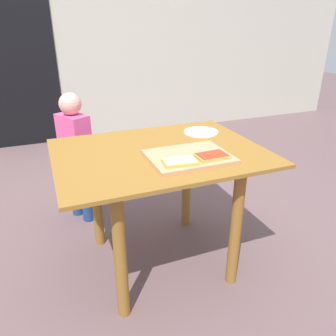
{
  "coord_description": "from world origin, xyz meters",
  "views": [
    {
      "loc": [
        -0.59,
        -1.62,
        1.44
      ],
      "look_at": [
        0.05,
        0.0,
        0.66
      ],
      "focal_mm": 34.83,
      "sensor_mm": 36.0,
      "label": 1
    }
  ],
  "objects_px": {
    "cutting_board": "(189,157)",
    "child_left": "(76,152)",
    "dining_table": "(159,175)",
    "pizza_slice_near_left": "(180,161)",
    "pizza_slice_near_right": "(212,156)",
    "plate_white_right": "(201,132)"
  },
  "relations": [
    {
      "from": "cutting_board",
      "to": "pizza_slice_near_right",
      "type": "xyz_separation_m",
      "value": [
        0.1,
        -0.08,
        0.02
      ]
    },
    {
      "from": "pizza_slice_near_left",
      "to": "pizza_slice_near_right",
      "type": "xyz_separation_m",
      "value": [
        0.18,
        0.01,
        0.0
      ]
    },
    {
      "from": "dining_table",
      "to": "child_left",
      "type": "height_order",
      "value": "child_left"
    },
    {
      "from": "cutting_board",
      "to": "pizza_slice_near_right",
      "type": "bearing_deg",
      "value": -39.28
    },
    {
      "from": "dining_table",
      "to": "cutting_board",
      "type": "height_order",
      "value": "cutting_board"
    },
    {
      "from": "pizza_slice_near_left",
      "to": "child_left",
      "type": "bearing_deg",
      "value": 112.73
    },
    {
      "from": "child_left",
      "to": "pizza_slice_near_right",
      "type": "bearing_deg",
      "value": -58.63
    },
    {
      "from": "pizza_slice_near_left",
      "to": "plate_white_right",
      "type": "relative_size",
      "value": 0.81
    },
    {
      "from": "pizza_slice_near_right",
      "to": "plate_white_right",
      "type": "bearing_deg",
      "value": 69.6
    },
    {
      "from": "cutting_board",
      "to": "child_left",
      "type": "xyz_separation_m",
      "value": [
        -0.5,
        0.9,
        -0.22
      ]
    },
    {
      "from": "dining_table",
      "to": "plate_white_right",
      "type": "xyz_separation_m",
      "value": [
        0.37,
        0.21,
        0.16
      ]
    },
    {
      "from": "dining_table",
      "to": "child_left",
      "type": "relative_size",
      "value": 1.17
    },
    {
      "from": "plate_white_right",
      "to": "pizza_slice_near_left",
      "type": "bearing_deg",
      "value": -127.52
    },
    {
      "from": "pizza_slice_near_left",
      "to": "pizza_slice_near_right",
      "type": "relative_size",
      "value": 1.04
    },
    {
      "from": "dining_table",
      "to": "pizza_slice_near_left",
      "type": "bearing_deg",
      "value": -85.62
    },
    {
      "from": "pizza_slice_near_left",
      "to": "plate_white_right",
      "type": "distance_m",
      "value": 0.58
    },
    {
      "from": "cutting_board",
      "to": "pizza_slice_near_left",
      "type": "distance_m",
      "value": 0.12
    },
    {
      "from": "pizza_slice_near_right",
      "to": "plate_white_right",
      "type": "relative_size",
      "value": 0.77
    },
    {
      "from": "dining_table",
      "to": "child_left",
      "type": "bearing_deg",
      "value": 118.17
    },
    {
      "from": "cutting_board",
      "to": "child_left",
      "type": "height_order",
      "value": "child_left"
    },
    {
      "from": "dining_table",
      "to": "plate_white_right",
      "type": "relative_size",
      "value": 5.18
    },
    {
      "from": "cutting_board",
      "to": "pizza_slice_near_left",
      "type": "xyz_separation_m",
      "value": [
        -0.09,
        -0.08,
        0.02
      ]
    }
  ]
}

